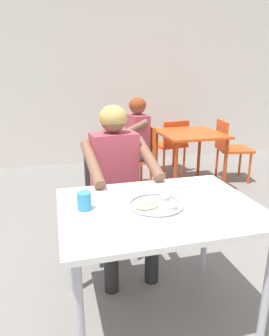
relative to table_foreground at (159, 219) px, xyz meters
The scene contains 12 objects.
ground_plane 0.70m from the table_foreground, 94.87° to the right, with size 12.00×12.00×0.05m, color slate.
back_wall 3.73m from the table_foreground, 90.03° to the left, with size 12.00×0.12×3.40m, color silver.
table_foreground is the anchor object (origin of this frame).
thali_tray 0.09m from the table_foreground, behind, with size 0.31×0.31×0.03m.
drinking_cup 0.43m from the table_foreground, behind, with size 0.08×0.08×0.10m.
chair_foreground 0.87m from the table_foreground, 98.31° to the left, with size 0.43×0.45×0.86m.
diner_foreground 0.63m from the table_foreground, 99.81° to the left, with size 0.52×0.58×1.24m.
table_background_red 2.37m from the table_foreground, 61.25° to the left, with size 0.77×0.83×0.73m.
chair_red_left 2.15m from the table_foreground, 77.05° to the left, with size 0.43×0.45×0.83m.
chair_red_right 2.79m from the table_foreground, 50.58° to the left, with size 0.50×0.49×0.85m.
chair_red_far 2.93m from the table_foreground, 66.98° to the left, with size 0.49×0.46×0.79m.
patron_background 2.10m from the table_foreground, 80.44° to the left, with size 0.58×0.53×1.18m.
Camera 1 is at (-0.53, -1.45, 1.46)m, focal length 32.62 mm.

